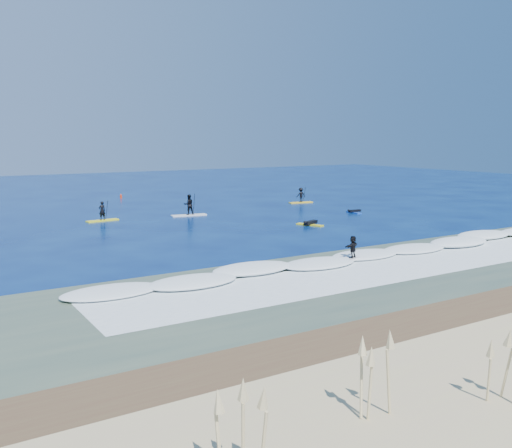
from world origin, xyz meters
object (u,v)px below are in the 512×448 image
prone_paddler_near (310,223)px  prone_paddler_far (354,212)px  sup_paddler_left (102,214)px  sup_paddler_center (189,206)px  marker_buoy (121,196)px  sup_paddler_right (301,196)px  wave_surfer (353,248)px

prone_paddler_near → prone_paddler_far: prone_paddler_near is taller
sup_paddler_left → prone_paddler_near: 18.17m
sup_paddler_center → marker_buoy: size_ratio=5.45×
sup_paddler_right → prone_paddler_near: bearing=-116.5°
sup_paddler_right → prone_paddler_near: size_ratio=1.18×
prone_paddler_near → wave_surfer: bearing=130.7°
sup_paddler_left → marker_buoy: (7.36, 16.86, -0.35)m
prone_paddler_far → marker_buoy: 28.70m
sup_paddler_center → sup_paddler_right: size_ratio=1.19×
sup_paddler_right → prone_paddler_near: 16.30m
sup_paddler_left → marker_buoy: size_ratio=4.68×
prone_paddler_near → marker_buoy: size_ratio=3.87×
sup_paddler_right → wave_surfer: (-15.38, -26.08, 0.04)m
sup_paddler_left → prone_paddler_far: bearing=-26.1°
sup_paddler_left → wave_surfer: 25.29m
sup_paddler_center → sup_paddler_right: sup_paddler_center is taller
sup_paddler_center → sup_paddler_left: bearing=-177.7°
sup_paddler_left → prone_paddler_far: (22.36, -7.62, -0.49)m
sup_paddler_center → marker_buoy: bearing=100.7°
sup_paddler_center → wave_surfer: (-0.29, -23.20, -0.06)m
sup_paddler_right → prone_paddler_near: (-9.02, -13.56, -0.60)m
sup_paddler_left → sup_paddler_center: sup_paddler_center is taller
prone_paddler_near → wave_surfer: 14.06m
wave_surfer → marker_buoy: size_ratio=3.27×
wave_surfer → marker_buoy: wave_surfer is taller
sup_paddler_right → wave_surfer: 30.28m
sup_paddler_right → sup_paddler_center: bearing=-162.1°
prone_paddler_far → prone_paddler_near: bearing=121.1°
marker_buoy → sup_paddler_right: bearing=-43.6°
wave_surfer → prone_paddler_near: bearing=45.2°
prone_paddler_near → prone_paddler_far: bearing=-87.0°
prone_paddler_near → marker_buoy: bearing=-9.3°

